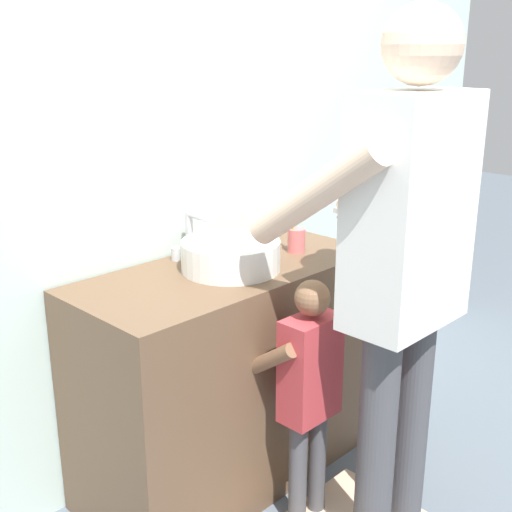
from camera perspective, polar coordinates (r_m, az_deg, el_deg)
The scene contains 8 objects.
ground_plane at distance 2.70m, azimuth 2.43°, elevation -20.47°, with size 14.00×14.00×0.00m, color slate.
back_wall at distance 2.59m, azimuth -7.56°, elevation 10.58°, with size 4.40×0.08×2.70m.
vanity_cabinet at distance 2.63m, azimuth -2.36°, elevation -10.11°, with size 1.19×0.54×0.87m, color brown.
sink_basin at distance 2.43m, azimuth -2.19°, elevation 0.09°, with size 0.36×0.36×0.11m.
faucet at distance 2.58m, azimuth -5.55°, elevation 1.65°, with size 0.18×0.14×0.18m.
toothbrush_cup at distance 2.65m, azimuth 3.47°, elevation 1.43°, with size 0.07×0.07×0.21m.
child_toddler at distance 2.33m, azimuth 4.48°, elevation -10.73°, with size 0.29×0.29×0.93m.
adult_parent at distance 2.10m, azimuth 12.46°, elevation 0.84°, with size 0.55×0.58×1.78m.
Camera 1 is at (-1.58, -1.41, 1.67)m, focal length 46.66 mm.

